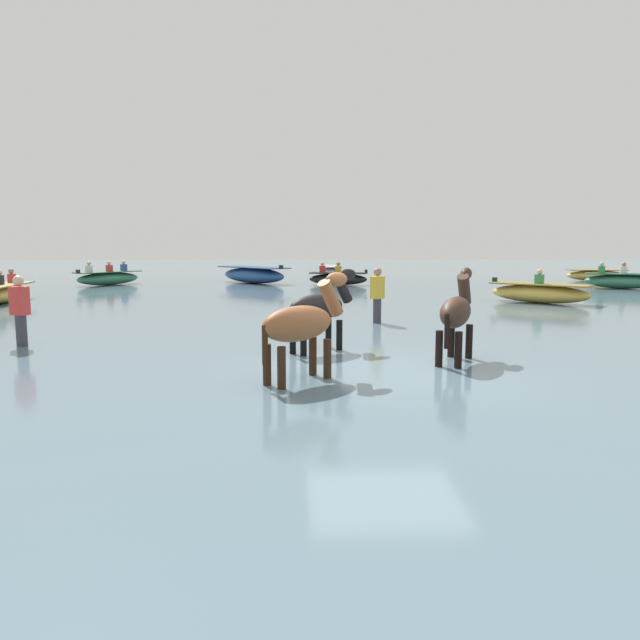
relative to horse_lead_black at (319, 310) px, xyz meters
name	(u,v)px	position (x,y,z in m)	size (l,w,h in m)	color
ground_plane	(386,385)	(1.00, -1.44, -1.04)	(120.00, 120.00, 0.00)	#84755B
water_surface	(338,307)	(1.00, 8.56, -0.90)	(90.00, 90.00, 0.28)	slate
horse_lead_black	(319,310)	(0.00, 0.00, 0.00)	(1.43, 1.24, 1.76)	black
horse_trailing_chestnut	(301,326)	(-0.36, -2.29, 0.03)	(1.43, 1.34, 1.82)	brown
horse_flank_dark_bay	(456,314)	(2.22, -1.03, 0.03)	(1.03, 1.61, 1.82)	#382319
boat_near_port	(622,281)	(13.40, 13.73, -0.43)	(3.15, 2.22, 1.11)	#337556
boat_distant_west	(108,278)	(-8.84, 16.82, -0.44)	(2.78, 2.98, 1.09)	#337556
boat_near_starboard	(253,275)	(-2.32, 17.76, -0.38)	(3.77, 3.93, 0.91)	#28518E
boat_distant_east	(3,293)	(-9.92, 9.19, -0.45)	(1.21, 3.33, 1.07)	gold
boat_mid_outer	(329,272)	(1.53, 21.79, -0.44)	(1.29, 3.43, 0.64)	silver
boat_mid_channel	(596,275)	(14.79, 18.55, -0.48)	(2.99, 1.35, 0.71)	gold
boat_far_inshore	(338,278)	(1.60, 16.27, -0.46)	(2.78, 1.45, 1.05)	black
boat_far_offshore	(540,293)	(7.53, 8.20, -0.44)	(3.09, 2.89, 1.11)	gold
person_wading_close	(20,316)	(-5.66, 0.83, -0.17)	(0.37, 0.29, 1.63)	#383842
person_wading_mid	(377,299)	(1.59, 3.72, -0.17)	(0.37, 0.36, 1.63)	#383842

